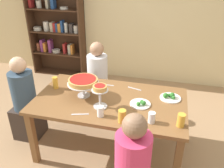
% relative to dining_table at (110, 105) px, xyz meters
% --- Properties ---
extents(ground_plane, '(12.00, 12.00, 0.00)m').
position_rel_dining_table_xyz_m(ground_plane, '(0.00, 0.00, -0.66)').
color(ground_plane, '#9E7A56').
extents(rear_partition, '(8.00, 0.12, 2.80)m').
position_rel_dining_table_xyz_m(rear_partition, '(0.00, 2.20, 0.74)').
color(rear_partition, beige).
rests_on(rear_partition, ground_plane).
extents(dining_table, '(1.73, 0.98, 0.74)m').
position_rel_dining_table_xyz_m(dining_table, '(0.00, 0.00, 0.00)').
color(dining_table, brown).
rests_on(dining_table, ground_plane).
extents(bookshelf, '(1.17, 0.30, 2.21)m').
position_rel_dining_table_xyz_m(bookshelf, '(-1.63, 2.01, 0.48)').
color(bookshelf, '#422819').
rests_on(bookshelf, ground_plane).
extents(diner_head_west, '(0.34, 0.34, 1.15)m').
position_rel_dining_table_xyz_m(diner_head_west, '(-1.14, 0.00, -0.17)').
color(diner_head_west, '#382D28').
rests_on(diner_head_west, ground_plane).
extents(diner_far_left, '(0.34, 0.34, 1.15)m').
position_rel_dining_table_xyz_m(diner_far_left, '(-0.40, 0.78, -0.17)').
color(diner_far_left, '#382D28').
rests_on(diner_far_left, ground_plane).
extents(deep_dish_pizza_stand, '(0.37, 0.37, 0.22)m').
position_rel_dining_table_xyz_m(deep_dish_pizza_stand, '(-0.32, 0.01, 0.26)').
color(deep_dish_pizza_stand, silver).
rests_on(deep_dish_pizza_stand, dining_table).
extents(personal_pizza_stand, '(0.18, 0.18, 0.26)m').
position_rel_dining_table_xyz_m(personal_pizza_stand, '(-0.06, -0.17, 0.27)').
color(personal_pizza_stand, silver).
rests_on(personal_pizza_stand, dining_table).
extents(salad_plate_near_diner, '(0.23, 0.23, 0.07)m').
position_rel_dining_table_xyz_m(salad_plate_near_diner, '(0.36, -0.03, 0.10)').
color(salad_plate_near_diner, white).
rests_on(salad_plate_near_diner, dining_table).
extents(salad_plate_far_diner, '(0.26, 0.26, 0.07)m').
position_rel_dining_table_xyz_m(salad_plate_far_diner, '(-0.45, 0.42, 0.10)').
color(salad_plate_far_diner, white).
rests_on(salad_plate_far_diner, dining_table).
extents(salad_plate_spare, '(0.24, 0.24, 0.07)m').
position_rel_dining_table_xyz_m(salad_plate_spare, '(0.67, 0.19, 0.10)').
color(salad_plate_spare, white).
rests_on(salad_plate_spare, dining_table).
extents(beer_glass_amber_tall, '(0.08, 0.08, 0.14)m').
position_rel_dining_table_xyz_m(beer_glass_amber_tall, '(0.22, -0.38, 0.15)').
color(beer_glass_amber_tall, gold).
rests_on(beer_glass_amber_tall, dining_table).
extents(beer_glass_amber_short, '(0.08, 0.08, 0.14)m').
position_rel_dining_table_xyz_m(beer_glass_amber_short, '(0.78, -0.31, 0.15)').
color(beer_glass_amber_short, gold).
rests_on(beer_glass_amber_short, dining_table).
extents(beer_glass_amber_spare, '(0.07, 0.07, 0.15)m').
position_rel_dining_table_xyz_m(beer_glass_amber_spare, '(-0.72, 0.10, 0.16)').
color(beer_glass_amber_spare, gold).
rests_on(beer_glass_amber_spare, dining_table).
extents(water_glass_clear_near, '(0.07, 0.07, 0.11)m').
position_rel_dining_table_xyz_m(water_glass_clear_near, '(0.51, -0.32, 0.14)').
color(water_glass_clear_near, white).
rests_on(water_glass_clear_near, dining_table).
extents(water_glass_clear_far, '(0.07, 0.07, 0.11)m').
position_rel_dining_table_xyz_m(water_glass_clear_far, '(-0.01, -0.34, 0.14)').
color(water_glass_clear_far, white).
rests_on(water_glass_clear_far, dining_table).
extents(cutlery_fork_near, '(0.18, 0.07, 0.00)m').
position_rel_dining_table_xyz_m(cutlery_fork_near, '(-0.22, -0.37, 0.08)').
color(cutlery_fork_near, silver).
rests_on(cutlery_fork_near, dining_table).
extents(cutlery_knife_near, '(0.18, 0.06, 0.00)m').
position_rel_dining_table_xyz_m(cutlery_knife_near, '(0.23, 0.32, 0.08)').
color(cutlery_knife_near, silver).
rests_on(cutlery_knife_near, dining_table).
extents(cutlery_fork_far, '(0.18, 0.03, 0.00)m').
position_rel_dining_table_xyz_m(cutlery_fork_far, '(-0.12, 0.33, 0.08)').
color(cutlery_fork_far, silver).
rests_on(cutlery_fork_far, dining_table).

